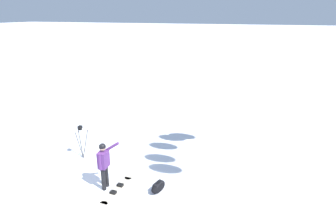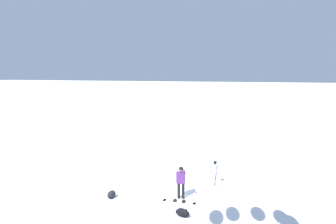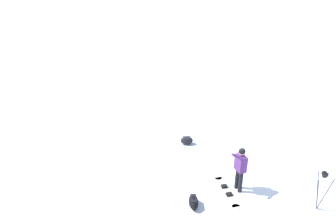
{
  "view_description": "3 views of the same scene",
  "coord_description": "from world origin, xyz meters",
  "px_view_note": "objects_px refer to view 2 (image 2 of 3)",
  "views": [
    {
      "loc": [
        -5.43,
        6.49,
        5.57
      ],
      "look_at": [
        -2.87,
        -0.47,
        2.97
      ],
      "focal_mm": 30.22,
      "sensor_mm": 36.0,
      "label": 1
    },
    {
      "loc": [
        -13.82,
        -3.02,
        6.3
      ],
      "look_at": [
        -4.67,
        -0.76,
        4.93
      ],
      "focal_mm": 30.49,
      "sensor_mm": 36.0,
      "label": 2
    },
    {
      "loc": [
        -5.17,
        -8.46,
        7.05
      ],
      "look_at": [
        -3.14,
        -0.51,
        3.26
      ],
      "focal_mm": 34.37,
      "sensor_mm": 36.0,
      "label": 3
    }
  ],
  "objects_px": {
    "snowboard": "(179,202)",
    "camera_tripod": "(215,168)",
    "snowboarder": "(181,179)",
    "gear_bag_large": "(182,213)",
    "gear_bag_small": "(112,194)"
  },
  "relations": [
    {
      "from": "snowboard",
      "to": "camera_tripod",
      "type": "bearing_deg",
      "value": -31.76
    },
    {
      "from": "snowboarder",
      "to": "gear_bag_large",
      "type": "xyz_separation_m",
      "value": [
        -1.74,
        -0.41,
        -0.81
      ]
    },
    {
      "from": "gear_bag_small",
      "to": "gear_bag_large",
      "type": "bearing_deg",
      "value": -104.18
    },
    {
      "from": "snowboard",
      "to": "snowboarder",
      "type": "bearing_deg",
      "value": 0.54
    },
    {
      "from": "snowboarder",
      "to": "gear_bag_large",
      "type": "height_order",
      "value": "snowboarder"
    },
    {
      "from": "snowboard",
      "to": "gear_bag_large",
      "type": "height_order",
      "value": "gear_bag_large"
    },
    {
      "from": "snowboarder",
      "to": "snowboard",
      "type": "xyz_separation_m",
      "value": [
        -0.41,
        -0.0,
        -0.97
      ]
    },
    {
      "from": "snowboard",
      "to": "gear_bag_small",
      "type": "relative_size",
      "value": 3.22
    },
    {
      "from": "snowboard",
      "to": "camera_tripod",
      "type": "xyz_separation_m",
      "value": [
        2.41,
        -1.49,
        0.97
      ]
    },
    {
      "from": "snowboarder",
      "to": "snowboard",
      "type": "relative_size",
      "value": 0.89
    },
    {
      "from": "snowboarder",
      "to": "gear_bag_small",
      "type": "bearing_deg",
      "value": 103.02
    },
    {
      "from": "camera_tripod",
      "to": "gear_bag_small",
      "type": "relative_size",
      "value": 2.39
    },
    {
      "from": "snowboarder",
      "to": "gear_bag_large",
      "type": "bearing_deg",
      "value": -166.55
    },
    {
      "from": "snowboarder",
      "to": "camera_tripod",
      "type": "bearing_deg",
      "value": -36.8
    },
    {
      "from": "camera_tripod",
      "to": "gear_bag_small",
      "type": "bearing_deg",
      "value": 119.73
    }
  ]
}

